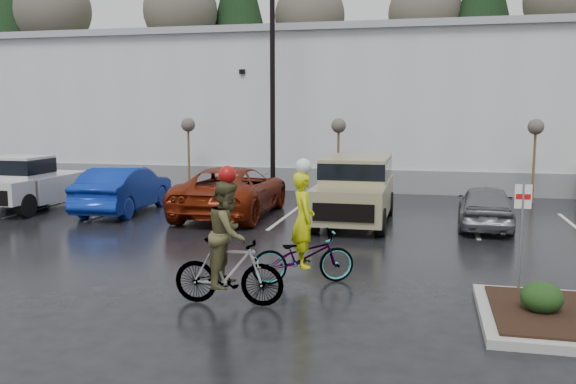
% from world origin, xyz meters
% --- Properties ---
extents(ground, '(120.00, 120.00, 0.00)m').
position_xyz_m(ground, '(0.00, 0.00, 0.00)').
color(ground, black).
rests_on(ground, ground).
extents(warehouse, '(60.50, 15.50, 7.20)m').
position_xyz_m(warehouse, '(0.00, 21.99, 3.65)').
color(warehouse, silver).
rests_on(warehouse, ground).
extents(wooded_ridge, '(80.00, 25.00, 6.00)m').
position_xyz_m(wooded_ridge, '(0.00, 45.00, 3.00)').
color(wooded_ridge, '#213716').
rests_on(wooded_ridge, ground).
extents(lamppost, '(0.50, 1.00, 9.22)m').
position_xyz_m(lamppost, '(-4.00, 12.00, 5.69)').
color(lamppost, black).
rests_on(lamppost, ground).
extents(sapling_west, '(0.60, 0.60, 3.20)m').
position_xyz_m(sapling_west, '(-8.00, 13.00, 2.73)').
color(sapling_west, brown).
rests_on(sapling_west, ground).
extents(sapling_mid, '(0.60, 0.60, 3.20)m').
position_xyz_m(sapling_mid, '(-1.50, 13.00, 2.73)').
color(sapling_mid, brown).
rests_on(sapling_mid, ground).
extents(sapling_east, '(0.60, 0.60, 3.20)m').
position_xyz_m(sapling_east, '(6.00, 13.00, 2.73)').
color(sapling_east, brown).
rests_on(sapling_east, ground).
extents(shrub_a, '(0.70, 0.70, 0.52)m').
position_xyz_m(shrub_a, '(4.00, -1.00, 0.41)').
color(shrub_a, black).
rests_on(shrub_a, curb_island).
extents(fire_lane_sign, '(0.30, 0.05, 2.20)m').
position_xyz_m(fire_lane_sign, '(3.80, 0.20, 1.41)').
color(fire_lane_sign, gray).
rests_on(fire_lane_sign, ground).
extents(pickup_white, '(2.10, 5.20, 1.96)m').
position_xyz_m(pickup_white, '(-11.69, 7.56, 0.98)').
color(pickup_white, '#BCBCB8').
rests_on(pickup_white, ground).
extents(car_blue, '(1.96, 4.95, 1.60)m').
position_xyz_m(car_blue, '(-8.19, 7.56, 0.80)').
color(car_blue, '#0E2A9A').
rests_on(car_blue, ground).
extents(car_red, '(2.83, 5.99, 1.65)m').
position_xyz_m(car_red, '(-4.33, 7.80, 0.83)').
color(car_red, maroon).
rests_on(car_red, ground).
extents(suv_tan, '(2.20, 5.10, 2.06)m').
position_xyz_m(suv_tan, '(-0.14, 7.23, 1.03)').
color(suv_tan, '#968F65').
rests_on(suv_tan, ground).
extents(car_grey, '(1.74, 3.97, 1.33)m').
position_xyz_m(car_grey, '(3.80, 7.38, 0.67)').
color(car_grey, slate).
rests_on(car_grey, ground).
extents(cyclist_hivis, '(2.24, 1.52, 2.57)m').
position_xyz_m(cyclist_hivis, '(-0.37, 0.35, 0.79)').
color(cyclist_hivis, '#3F3F44').
rests_on(cyclist_hivis, ground).
extents(cyclist_olive, '(1.99, 0.96, 2.55)m').
position_xyz_m(cyclist_olive, '(-1.41, -1.32, 0.92)').
color(cyclist_olive, '#3F3F44').
rests_on(cyclist_olive, ground).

